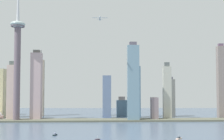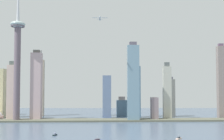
% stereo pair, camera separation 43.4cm
% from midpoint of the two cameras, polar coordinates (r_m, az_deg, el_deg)
% --- Properties ---
extents(waterfront_pier, '(755.77, 43.58, 3.67)m').
position_cam_midpoint_polar(waterfront_pier, '(657.34, -3.26, -9.91)').
color(waterfront_pier, '#5D5E4D').
rests_on(waterfront_pier, ground).
extents(observation_tower, '(33.34, 33.34, 337.97)m').
position_cam_midpoint_polar(observation_tower, '(682.57, -18.30, 3.14)').
color(observation_tower, slate).
rests_on(observation_tower, ground).
extents(skyscraper_0, '(21.72, 22.74, 101.55)m').
position_cam_midpoint_polar(skyscraper_0, '(745.70, 11.42, -5.39)').
color(skyscraper_0, slate).
rests_on(skyscraper_0, ground).
extents(skyscraper_1, '(15.94, 18.69, 52.36)m').
position_cam_midpoint_polar(skyscraper_1, '(674.27, 8.40, -7.63)').
color(skyscraper_1, gray).
rests_on(skyscraper_1, ground).
extents(skyscraper_2, '(26.69, 19.16, 178.80)m').
position_cam_midpoint_polar(skyscraper_2, '(649.69, 4.19, -2.47)').
color(skyscraper_2, '#7193A5').
rests_on(skyscraper_2, ground).
extents(skyscraper_3, '(19.79, 12.99, 95.04)m').
position_cam_midpoint_polar(skyscraper_3, '(765.52, -1.06, -5.49)').
color(skyscraper_3, '#87A3B3').
rests_on(skyscraper_3, ground).
extents(skyscraper_4, '(27.54, 15.96, 51.16)m').
position_cam_midpoint_polar(skyscraper_4, '(741.40, 1.93, -7.47)').
color(skyscraper_4, slate).
rests_on(skyscraper_4, ground).
extents(skyscraper_5, '(18.24, 26.89, 136.83)m').
position_cam_midpoint_polar(skyscraper_5, '(711.45, -19.24, -4.08)').
color(skyscraper_5, beige).
rests_on(skyscraper_5, ground).
extents(skyscraper_7, '(22.91, 26.24, 121.03)m').
position_cam_midpoint_polar(skyscraper_7, '(763.40, -21.39, -4.32)').
color(skyscraper_7, '#C3BB8B').
rests_on(skyscraper_7, ground).
extents(skyscraper_8, '(20.87, 13.16, 104.41)m').
position_cam_midpoint_polar(skyscraper_8, '(707.90, -1.05, -5.32)').
color(skyscraper_8, slate).
rests_on(skyscraper_8, ground).
extents(skyscraper_9, '(23.76, 21.46, 162.23)m').
position_cam_midpoint_polar(skyscraper_9, '(686.54, -14.82, -3.07)').
color(skyscraper_9, '#BFA2A4').
rests_on(skyscraper_9, ground).
extents(skyscraper_10, '(17.67, 17.96, 128.00)m').
position_cam_midpoint_polar(skyscraper_10, '(722.59, 4.91, -4.32)').
color(skyscraper_10, slate).
rests_on(skyscraper_10, ground).
extents(skyscraper_11, '(18.98, 14.45, 182.03)m').
position_cam_midpoint_polar(skyscraper_11, '(745.59, 20.87, -2.19)').
color(skyscraper_11, gray).
rests_on(skyscraper_11, ground).
extents(skyscraper_12, '(19.19, 12.07, 134.91)m').
position_cam_midpoint_polar(skyscraper_12, '(693.05, 10.87, -4.32)').
color(skyscraper_12, beige).
rests_on(skyscraper_12, ground).
extents(skyscraper_13, '(16.25, 14.47, 171.86)m').
position_cam_midpoint_polar(skyscraper_13, '(770.72, -13.98, -3.47)').
color(skyscraper_13, '#B1A28D').
rests_on(skyscraper_13, ground).
extents(boat_1, '(6.66, 9.23, 4.42)m').
position_cam_midpoint_polar(boat_1, '(482.74, -11.30, -12.46)').
color(boat_1, black).
rests_on(boat_1, ground).
extents(boat_3, '(11.47, 12.16, 7.03)m').
position_cam_midpoint_polar(boat_3, '(455.57, 13.11, -13.06)').
color(boat_3, beige).
rests_on(boat_3, ground).
extents(airplane, '(34.60, 32.40, 8.29)m').
position_cam_midpoint_polar(airplane, '(637.87, -2.43, 10.23)').
color(airplane, silver).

